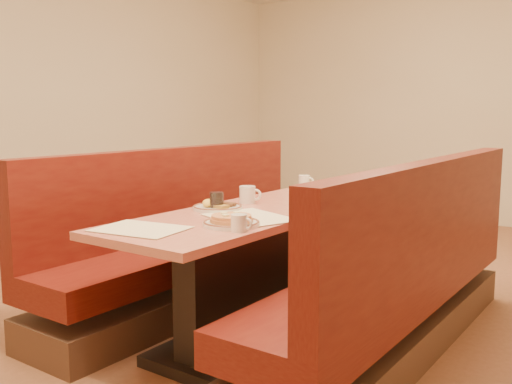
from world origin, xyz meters
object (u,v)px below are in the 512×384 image
Objects in this scene: coffee_mug_a at (240,223)px; coffee_mug_c at (374,182)px; diner_table at (282,264)px; eggs_plate at (217,206)px; coffee_mug_d at (304,181)px; soda_tumbler_mid at (315,199)px; soda_tumbler_near at (217,201)px; booth_left at (192,250)px; booth_right at (398,288)px; pancake_plate at (231,221)px; coffee_mug_b at (248,194)px.

coffee_mug_c is at bearing 85.48° from coffee_mug_a.
eggs_plate is at bearing -114.96° from diner_table.
soda_tumbler_mid is at bearing -71.92° from coffee_mug_d.
soda_tumbler_near is 0.55m from soda_tumbler_mid.
booth_left reaches higher than soda_tumbler_near.
soda_tumbler_mid reaches higher than coffee_mug_a.
soda_tumbler_near is at bearing -154.32° from booth_right.
coffee_mug_d reaches higher than eggs_plate.
booth_left is at bearing 180.00° from diner_table.
coffee_mug_a is 0.74m from soda_tumbler_mid.
coffee_mug_c is 1.42m from soda_tumbler_near.
soda_tumbler_near reaches higher than coffee_mug_a.
booth_right is at bearing 52.23° from coffee_mug_a.
booth_right reaches higher than soda_tumbler_near.
coffee_mug_d reaches higher than pancake_plate.
diner_table is at bearing 166.62° from soda_tumbler_mid.
diner_table is at bearing 11.42° from coffee_mug_b.
coffee_mug_b is 1.17× the size of coffee_mug_d.
coffee_mug_a is at bearing -77.00° from coffee_mug_b.
coffee_mug_b is 1.12m from coffee_mug_c.
diner_table is 1.00× the size of booth_right.
soda_tumbler_near is at bearing -51.74° from eggs_plate.
booth_right is 1.00m from pancake_plate.
coffee_mug_a is at bearing -40.83° from eggs_plate.
soda_tumbler_near is (0.03, -0.03, 0.04)m from eggs_plate.
diner_table is 8.95× the size of eggs_plate.
soda_tumbler_near reaches higher than coffee_mug_d.
booth_right reaches higher than eggs_plate.
coffee_mug_d is (-0.28, 0.72, 0.42)m from diner_table.
coffee_mug_c is (0.35, 1.35, 0.03)m from eggs_plate.
booth_left is 0.72m from coffee_mug_b.
booth_right is 1.02m from coffee_mug_b.
booth_right is at bearing 7.26° from soda_tumbler_mid.
pancake_plate is at bearing -41.09° from soda_tumbler_near.
eggs_plate is 2.62× the size of coffee_mug_c.
coffee_mug_b reaches higher than coffee_mug_d.
booth_left is at bearing 148.03° from coffee_mug_b.
eggs_plate is at bearing -112.30° from coffee_mug_b.
coffee_mug_a is 1.00× the size of coffee_mug_c.
soda_tumbler_near is at bearing -36.71° from booth_left.
soda_tumbler_near reaches higher than diner_table.
eggs_plate is 0.29m from coffee_mug_b.
soda_tumbler_near is at bearing -116.52° from coffee_mug_c.
booth_left reaches higher than eggs_plate.
coffee_mug_c is at bearing 76.88° from soda_tumbler_near.
booth_left is at bearing 143.29° from soda_tumbler_near.
coffee_mug_a reaches higher than eggs_plate.
coffee_mug_b reaches higher than eggs_plate.
coffee_mug_b is at bearing 88.42° from eggs_plate.
booth_left is at bearing -146.64° from coffee_mug_c.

